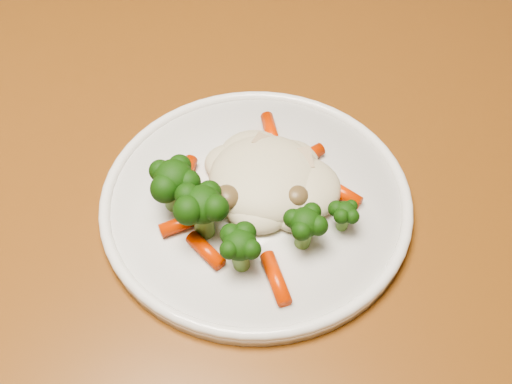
{
  "coord_description": "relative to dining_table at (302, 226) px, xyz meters",
  "views": [
    {
      "loc": [
        0.37,
        -0.06,
        1.2
      ],
      "look_at": [
        0.17,
        0.23,
        0.77
      ],
      "focal_mm": 45.0,
      "sensor_mm": 36.0,
      "label": 1
    }
  ],
  "objects": [
    {
      "name": "meal",
      "position": [
        -0.01,
        -0.09,
        0.14
      ],
      "size": [
        0.17,
        0.18,
        0.05
      ],
      "color": "beige",
      "rests_on": "plate"
    },
    {
      "name": "plate",
      "position": [
        -0.01,
        -0.08,
        0.12
      ],
      "size": [
        0.27,
        0.27,
        0.01
      ],
      "primitive_type": "cylinder",
      "color": "white",
      "rests_on": "dining_table"
    },
    {
      "name": "dining_table",
      "position": [
        0.0,
        0.0,
        0.0
      ],
      "size": [
        1.24,
        0.95,
        0.75
      ],
      "rotation": [
        0.0,
        0.0,
        0.2
      ],
      "color": "brown",
      "rests_on": "ground"
    }
  ]
}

